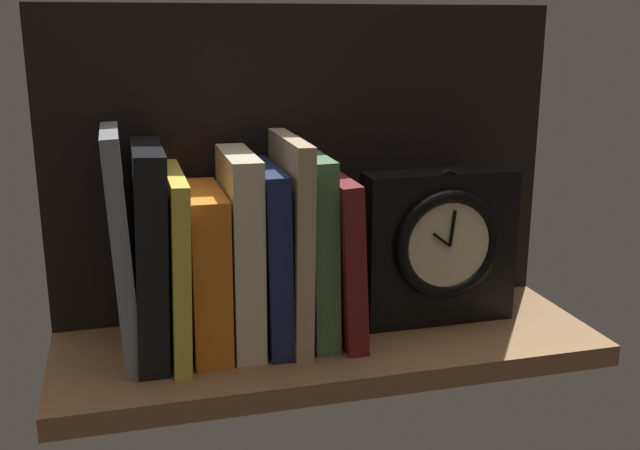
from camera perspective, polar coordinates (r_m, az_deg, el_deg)
ground_plane at (r=90.58cm, az=0.70°, el=-9.27°), size 63.84×22.38×2.50cm
back_panel at (r=94.26cm, az=-1.03°, el=4.74°), size 63.84×1.20×38.35cm
book_gray_chess at (r=84.22cm, az=-14.85°, el=-1.57°), size 2.79×14.10×25.46cm
book_black_skeptic at (r=84.52cm, az=-12.88°, el=-2.04°), size 4.14×14.91×23.66cm
book_yellow_seinlanguage at (r=85.09cm, az=-10.91°, el=-2.86°), size 2.52×16.84×20.62cm
book_orange_pandolfini at (r=85.69cm, az=-8.70°, el=-3.39°), size 4.27×13.98×18.47cm
book_cream_twain at (r=85.58cm, az=-6.09°, el=-1.93°), size 3.48×13.67×22.41cm
book_navy_bierce at (r=86.36cm, az=-3.94°, el=-2.30°), size 2.83×14.31×20.75cm
book_tan_shortstories at (r=86.42cm, az=-2.28°, el=-1.17°), size 2.35×15.49×23.90cm
book_green_romantic at (r=87.32cm, az=-0.55°, el=-1.66°), size 3.23×13.16×21.95cm
book_maroon_dawkins at (r=88.43cm, az=1.28°, el=-2.29°), size 3.27×15.61×19.51cm
framed_clock at (r=92.87cm, az=9.10°, el=-1.63°), size 18.97×6.12×19.62cm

